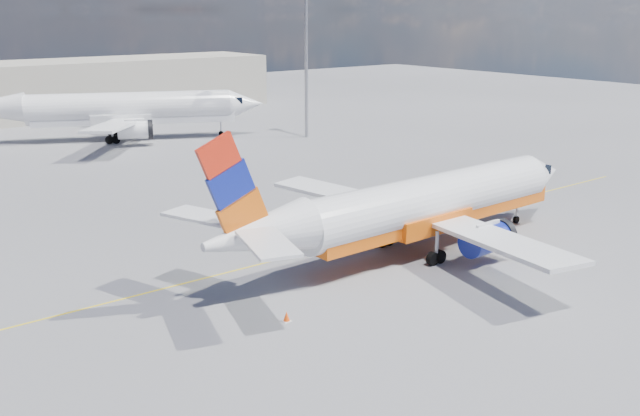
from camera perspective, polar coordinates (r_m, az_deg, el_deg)
ground at (r=44.66m, az=1.86°, el=-4.41°), size 240.00×240.00×0.00m
taxi_line at (r=46.86m, az=-0.49°, el=-3.41°), size 70.00×0.15×0.01m
terminal_main at (r=112.38m, az=-21.56°, el=8.77°), size 70.00×14.00×8.00m
main_jet at (r=46.12m, az=8.07°, el=0.24°), size 31.42×24.86×9.53m
second_jet at (r=89.76m, az=-15.67°, el=7.58°), size 35.34×26.56×10.94m
gse_tug at (r=53.45m, az=10.93°, el=-0.22°), size 3.19×2.51×2.03m
traffic_cone at (r=36.54m, az=-2.69°, el=-8.67°), size 0.39×0.39×0.54m
floodlight_mast at (r=87.55m, az=-1.12°, el=13.10°), size 1.40×1.40×19.13m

